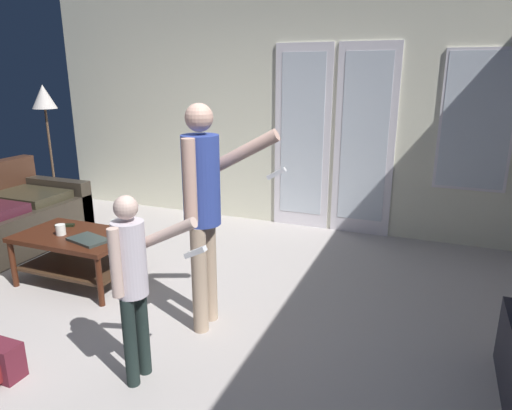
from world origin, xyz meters
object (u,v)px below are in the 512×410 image
person_child (133,274)px  cup_near_edge (61,230)px  cup_by_laptop (116,227)px  person_adult (204,199)px  floor_lamp (45,106)px  coffee_table (77,247)px  laptop_closed (88,240)px  tv_remote_black (65,225)px

person_child → cup_near_edge: size_ratio=12.53×
person_child → cup_by_laptop: bearing=132.7°
person_adult → floor_lamp: bearing=151.4°
coffee_table → floor_lamp: floor_lamp is taller
person_child → laptop_closed: size_ratio=3.47×
cup_by_laptop → tv_remote_black: size_ratio=0.70×
coffee_table → cup_by_laptop: size_ratio=8.55×
person_child → cup_near_edge: 1.68m
person_adult → cup_by_laptop: person_adult is taller
cup_by_laptop → person_adult: bearing=-18.9°
coffee_table → cup_by_laptop: bearing=27.5°
cup_near_edge → tv_remote_black: cup_near_edge is taller
person_child → tv_remote_black: size_ratio=6.88×
coffee_table → person_child: (1.31, -0.92, 0.37)m
laptop_closed → cup_by_laptop: (0.09, 0.25, 0.05)m
cup_near_edge → cup_by_laptop: cup_by_laptop is taller
coffee_table → cup_near_edge: cup_near_edge is taller
floor_lamp → cup_near_edge: bearing=-43.6°
cup_by_laptop → tv_remote_black: 0.56m
person_adult → cup_near_edge: person_adult is taller
person_child → tv_remote_black: (-1.56, 1.05, -0.24)m
person_adult → cup_by_laptop: 1.24m
person_adult → tv_remote_black: bearing=168.3°
person_adult → laptop_closed: (-1.18, 0.12, -0.51)m
cup_by_laptop → laptop_closed: bearing=-109.1°
floor_lamp → cup_near_edge: (1.62, -1.55, -0.92)m
person_child → tv_remote_black: person_child is taller
cup_by_laptop → tv_remote_black: bearing=-176.7°
coffee_table → tv_remote_black: tv_remote_black is taller
tv_remote_black → person_child: bearing=-59.7°
coffee_table → cup_near_edge: (-0.11, -0.05, 0.17)m
person_adult → cup_by_laptop: bearing=161.1°
person_child → floor_lamp: size_ratio=0.70×
person_adult → floor_lamp: size_ratio=0.97×
person_adult → person_child: (-0.09, -0.71, -0.27)m
coffee_table → person_adult: bearing=-8.6°
person_adult → cup_near_edge: bearing=174.1°
coffee_table → floor_lamp: (-1.73, 1.49, 1.09)m
person_adult → person_child: bearing=-97.1°
cup_near_edge → cup_by_laptop: size_ratio=0.79×
floor_lamp → laptop_closed: floor_lamp is taller
person_adult → cup_near_edge: 1.59m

